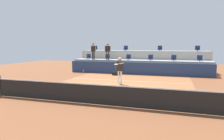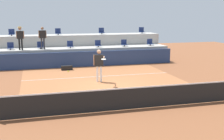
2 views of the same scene
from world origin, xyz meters
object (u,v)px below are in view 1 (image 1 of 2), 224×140
(stadium_chair_lower_left, at_px, (107,57))
(tennis_ball, at_px, (83,71))
(stadium_chair_lower_mid_left, at_px, (128,58))
(stadium_chair_upper_far_right, at_px, (198,49))
(stadium_chair_lower_mid_right, at_px, (151,58))
(tennis_player, at_px, (120,67))
(equipment_bag, at_px, (117,74))
(stadium_chair_upper_far_left, at_px, (95,48))
(stadium_chair_lower_right, at_px, (174,58))
(stadium_chair_upper_left, at_px, (126,49))
(spectator_with_hat, at_px, (93,49))
(stadium_chair_lower_far_left, at_px, (88,57))
(stadium_chair_upper_right, at_px, (160,49))
(spectator_leaning_on_rail, at_px, (108,50))
(stadium_chair_lower_far_right, at_px, (200,59))

(stadium_chair_lower_left, distance_m, tennis_ball, 7.91)
(stadium_chair_lower_mid_left, relative_size, stadium_chair_upper_far_right, 1.00)
(stadium_chair_lower_mid_right, relative_size, tennis_player, 0.29)
(equipment_bag, bearing_deg, stadium_chair_upper_far_left, 132.39)
(stadium_chair_lower_mid_right, xyz_separation_m, stadium_chair_lower_right, (2.10, 0.00, 0.00))
(stadium_chair_upper_left, xyz_separation_m, tennis_player, (1.54, -7.99, -1.18))
(spectator_with_hat, xyz_separation_m, equipment_bag, (2.98, -1.85, -2.10))
(stadium_chair_lower_right, bearing_deg, stadium_chair_lower_mid_right, 180.00)
(stadium_chair_upper_far_right, bearing_deg, stadium_chair_lower_mid_left, -164.20)
(stadium_chair_lower_mid_right, bearing_deg, spectator_with_hat, -176.12)
(stadium_chair_lower_far_left, bearing_deg, stadium_chair_lower_right, 0.00)
(stadium_chair_lower_right, bearing_deg, stadium_chair_lower_left, 180.00)
(stadium_chair_lower_left, height_order, stadium_chair_upper_far_right, stadium_chair_upper_far_right)
(stadium_chair_upper_far_left, bearing_deg, stadium_chair_lower_right, -12.02)
(stadium_chair_lower_right, height_order, stadium_chair_upper_left, stadium_chair_upper_left)
(stadium_chair_lower_far_left, relative_size, stadium_chair_lower_left, 1.00)
(stadium_chair_lower_far_left, relative_size, stadium_chair_upper_right, 1.00)
(stadium_chair_lower_right, relative_size, stadium_chair_upper_far_right, 1.00)
(stadium_chair_upper_far_left, xyz_separation_m, spectator_leaning_on_rail, (2.23, -2.18, -0.11))
(stadium_chair_lower_mid_left, distance_m, stadium_chair_lower_far_right, 6.41)
(stadium_chair_lower_right, bearing_deg, stadium_chair_upper_far_left, 167.98)
(stadium_chair_lower_left, relative_size, stadium_chair_upper_far_right, 1.00)
(stadium_chair_upper_far_left, relative_size, stadium_chair_upper_far_right, 1.00)
(stadium_chair_upper_right, height_order, stadium_chair_upper_far_right, same)
(stadium_chair_lower_left, distance_m, stadium_chair_lower_right, 6.40)
(stadium_chair_lower_mid_right, bearing_deg, stadium_chair_upper_right, 68.65)
(stadium_chair_upper_far_left, height_order, stadium_chair_upper_left, same)
(stadium_chair_lower_mid_right, bearing_deg, spectator_leaning_on_rail, -174.69)
(stadium_chair_lower_mid_left, xyz_separation_m, tennis_player, (0.82, -6.19, -0.33))
(stadium_chair_lower_far_left, height_order, stadium_chair_lower_left, same)
(spectator_leaning_on_rail, bearing_deg, spectator_with_hat, 180.00)
(stadium_chair_lower_mid_right, height_order, equipment_bag, stadium_chair_lower_mid_right)
(stadium_chair_upper_far_right, bearing_deg, stadium_chair_upper_far_left, 180.00)
(equipment_bag, bearing_deg, stadium_chair_upper_left, 92.48)
(stadium_chair_upper_left, xyz_separation_m, equipment_bag, (0.17, -4.03, -2.16))
(spectator_leaning_on_rail, bearing_deg, stadium_chair_upper_far_right, 14.64)
(stadium_chair_lower_left, bearing_deg, stadium_chair_lower_mid_right, 0.00)
(spectator_with_hat, distance_m, equipment_bag, 4.08)
(spectator_with_hat, bearing_deg, stadium_chair_lower_mid_left, 6.22)
(stadium_chair_lower_far_right, bearing_deg, spectator_with_hat, -177.79)
(stadium_chair_upper_left, height_order, tennis_player, stadium_chair_upper_left)
(stadium_chair_lower_mid_right, bearing_deg, stadium_chair_upper_far_left, 164.19)
(spectator_with_hat, height_order, spectator_leaning_on_rail, spectator_with_hat)
(tennis_player, distance_m, spectator_leaning_on_rail, 6.54)
(stadium_chair_lower_mid_right, xyz_separation_m, stadium_chair_upper_far_right, (4.23, 1.80, 0.85))
(stadium_chair_lower_mid_right, bearing_deg, stadium_chair_lower_left, 180.00)
(spectator_leaning_on_rail, bearing_deg, equipment_bag, -51.80)
(tennis_player, bearing_deg, stadium_chair_upper_right, 75.86)
(spectator_with_hat, bearing_deg, tennis_ball, -71.90)
(stadium_chair_lower_mid_left, distance_m, equipment_bag, 2.65)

